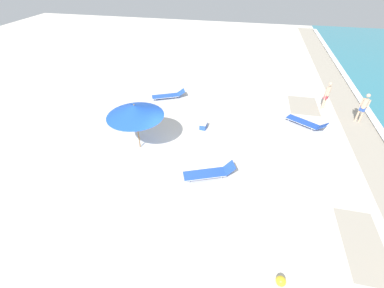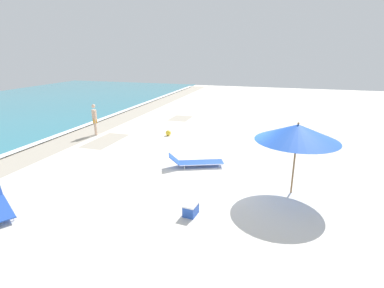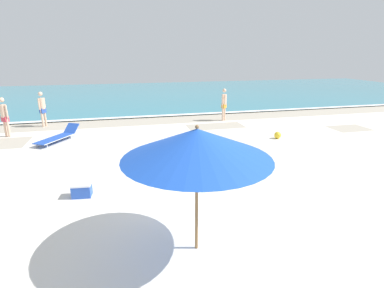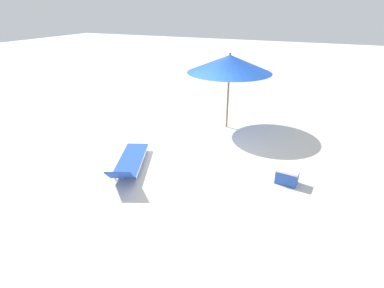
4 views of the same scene
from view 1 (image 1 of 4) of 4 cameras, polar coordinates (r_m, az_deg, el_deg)
The scene contains 9 objects.
ground_plane at distance 12.29m, azimuth -2.37°, elevation -4.04°, with size 60.00×60.00×0.16m.
beach_umbrella at distance 12.17m, azimuth -12.61°, elevation 7.23°, with size 2.68×2.68×2.45m.
sun_lounger_under_umbrella at distance 15.92m, azimuth 24.04°, elevation 4.37°, with size 1.68×2.19×0.55m.
sun_lounger_beside_umbrella at distance 11.34m, azimuth 3.91°, elevation -6.37°, with size 1.42×2.31×0.56m.
sun_lounger_near_water_left at distance 17.62m, azimuth -5.22°, elevation 10.74°, with size 1.49×2.25×0.48m.
beachgoer_wading_adult at distance 17.91m, azimuth 27.80°, elevation 9.79°, with size 0.38×0.32×1.76m.
beachgoer_strolling_adult at distance 17.47m, azimuth 33.84°, elevation 6.99°, with size 0.30×0.40×1.76m.
beach_ball at distance 9.05m, azimuth 19.14°, elevation -26.82°, with size 0.30×0.30×0.30m.
cooler_box at distance 14.36m, azimuth 2.56°, elevation 4.14°, with size 0.53×0.40×0.37m.
Camera 1 is at (8.90, 2.48, 8.02)m, focal length 24.00 mm.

